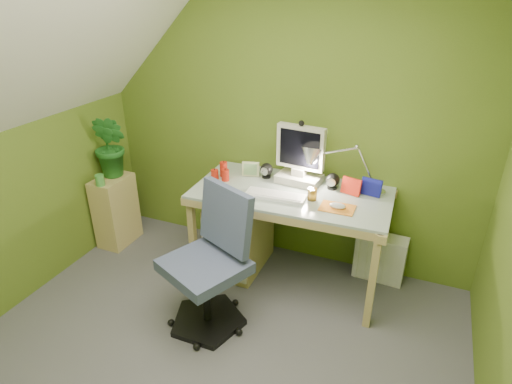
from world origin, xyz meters
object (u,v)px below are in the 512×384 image
at_px(desk, 290,236).
at_px(task_chair, 204,264).
at_px(potted_plant, 111,146).
at_px(side_ledge, 116,211).
at_px(radiator, 380,257).
at_px(desk_lamp, 360,158).
at_px(monitor, 301,150).

xyz_separation_m(desk, task_chair, (-0.36, -0.74, 0.12)).
bearing_deg(task_chair, potted_plant, 175.53).
height_order(side_ledge, radiator, side_ledge).
distance_m(desk, desk_lamp, 0.82).
bearing_deg(task_chair, radiator, 67.91).
bearing_deg(monitor, desk, -84.43).
distance_m(monitor, potted_plant, 1.65).
bearing_deg(desk_lamp, potted_plant, 172.21).
height_order(desk, monitor, monitor).
relative_size(potted_plant, radiator, 1.44).
xyz_separation_m(desk, monitor, (0.00, 0.18, 0.66)).
relative_size(desk, radiator, 3.73).
distance_m(monitor, task_chair, 1.13).
height_order(desk, radiator, desk).
height_order(desk_lamp, potted_plant, desk_lamp).
bearing_deg(potted_plant, desk_lamp, 6.35).
xyz_separation_m(desk_lamp, radiator, (0.24, 0.09, -0.86)).
relative_size(desk, potted_plant, 2.59).
xyz_separation_m(desk_lamp, potted_plant, (-2.08, -0.23, -0.12)).
height_order(desk_lamp, side_ledge, desk_lamp).
distance_m(desk, radiator, 0.77).
height_order(monitor, radiator, monitor).
xyz_separation_m(monitor, task_chair, (-0.36, -0.92, -0.54)).
relative_size(desk, monitor, 2.80).
relative_size(monitor, desk_lamp, 0.98).
xyz_separation_m(desk, side_ledge, (-1.65, -0.10, -0.07)).
relative_size(desk_lamp, task_chair, 0.53).
distance_m(desk_lamp, task_chair, 1.34).
xyz_separation_m(desk, potted_plant, (-1.63, -0.05, 0.54)).
bearing_deg(monitor, radiator, 13.01).
relative_size(side_ledge, task_chair, 0.63).
bearing_deg(monitor, side_ledge, -164.73).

